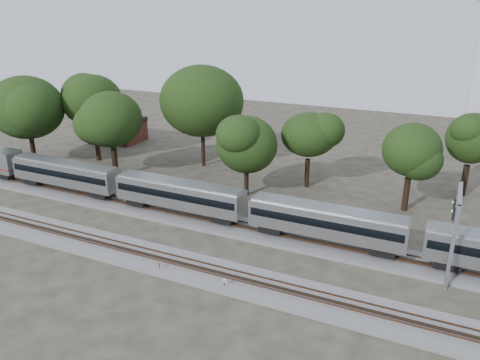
{
  "coord_description": "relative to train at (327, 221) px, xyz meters",
  "views": [
    {
      "loc": [
        24.59,
        -37.8,
        23.84
      ],
      "look_at": [
        4.59,
        5.0,
        6.45
      ],
      "focal_mm": 35.0,
      "sensor_mm": 36.0,
      "label": 1
    }
  ],
  "objects": [
    {
      "name": "tree_1",
      "position": [
        -42.54,
        13.75,
        6.86
      ],
      "size": [
        10.12,
        10.12,
        14.26
      ],
      "color": "black",
      "rests_on": "ground"
    },
    {
      "name": "switch_stand_white",
      "position": [
        -6.12,
        -11.66,
        -2.35
      ],
      "size": [
        0.36,
        0.08,
        1.15
      ],
      "rotation": [
        0.0,
        0.0,
        -0.14
      ],
      "color": "#512D19",
      "rests_on": "ground"
    },
    {
      "name": "track_far",
      "position": [
        -14.16,
        -0.0,
        -2.88
      ],
      "size": [
        160.0,
        5.0,
        0.73
      ],
      "color": "slate",
      "rests_on": "ground"
    },
    {
      "name": "tree_7",
      "position": [
        12.84,
        22.19,
        4.87
      ],
      "size": [
        8.11,
        8.11,
        11.43
      ],
      "color": "black",
      "rests_on": "ground"
    },
    {
      "name": "tree_4",
      "position": [
        -13.71,
        9.91,
        4.0
      ],
      "size": [
        7.22,
        7.22,
        10.18
      ],
      "color": "black",
      "rests_on": "ground"
    },
    {
      "name": "tree_3",
      "position": [
        -25.18,
        18.52,
        7.35
      ],
      "size": [
        10.61,
        10.61,
        14.96
      ],
      "color": "black",
      "rests_on": "ground"
    },
    {
      "name": "track_near",
      "position": [
        -14.16,
        -10.0,
        -2.88
      ],
      "size": [
        160.0,
        5.0,
        0.73
      ],
      "color": "slate",
      "rests_on": "ground"
    },
    {
      "name": "signal_gantry",
      "position": [
        11.86,
        0.0,
        2.95
      ],
      "size": [
        0.57,
        6.81,
        8.28
      ],
      "color": "gray",
      "rests_on": "ground"
    },
    {
      "name": "tree_2",
      "position": [
        -34.73,
        8.56,
        5.62
      ],
      "size": [
        8.87,
        8.87,
        12.5
      ],
      "color": "black",
      "rests_on": "ground"
    },
    {
      "name": "switch_lever",
      "position": [
        -8.14,
        -11.92,
        -2.93
      ],
      "size": [
        0.57,
        0.46,
        0.3
      ],
      "primitive_type": "cube",
      "rotation": [
        0.0,
        0.0,
        -0.36
      ],
      "color": "#512D19",
      "rests_on": "ground"
    },
    {
      "name": "tree_6",
      "position": [
        6.33,
        13.79,
        4.78
      ],
      "size": [
        8.02,
        8.02,
        11.3
      ],
      "color": "black",
      "rests_on": "ground"
    },
    {
      "name": "train",
      "position": [
        0.0,
        0.0,
        0.0
      ],
      "size": [
        121.97,
        2.96,
        4.37
      ],
      "color": "#ADAFB4",
      "rests_on": "ground"
    },
    {
      "name": "tree_0",
      "position": [
        -50.0,
        7.25,
        6.29
      ],
      "size": [
        9.55,
        9.55,
        13.46
      ],
      "color": "black",
      "rests_on": "ground"
    },
    {
      "name": "tree_5",
      "position": [
        -7.28,
        16.44,
        4.51
      ],
      "size": [
        7.74,
        7.74,
        10.91
      ],
      "color": "black",
      "rests_on": "ground"
    },
    {
      "name": "brick_building",
      "position": [
        -47.3,
        24.84,
        -0.82
      ],
      "size": [
        9.36,
        6.62,
        4.48
      ],
      "rotation": [
        0.0,
        0.0,
        0.0
      ],
      "color": "brown",
      "rests_on": "ground"
    },
    {
      "name": "switch_stand_red",
      "position": [
        -13.09,
        -11.69,
        -2.42
      ],
      "size": [
        0.31,
        0.16,
        1.03
      ],
      "rotation": [
        0.0,
        0.0,
        -0.42
      ],
      "color": "#512D19",
      "rests_on": "ground"
    },
    {
      "name": "ground",
      "position": [
        -14.16,
        -6.0,
        -3.08
      ],
      "size": [
        160.0,
        160.0,
        0.0
      ],
      "primitive_type": "plane",
      "color": "#383328",
      "rests_on": "ground"
    }
  ]
}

